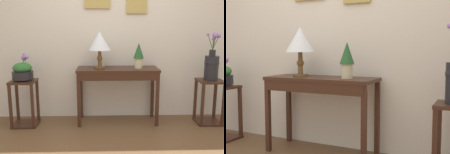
{
  "view_description": "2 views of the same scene",
  "coord_description": "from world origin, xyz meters",
  "views": [
    {
      "loc": [
        -0.12,
        -2.46,
        1.39
      ],
      "look_at": [
        -0.01,
        1.2,
        0.67
      ],
      "focal_mm": 43.19,
      "sensor_mm": 36.0,
      "label": 1
    },
    {
      "loc": [
        1.53,
        -1.44,
        1.07
      ],
      "look_at": [
        0.29,
        1.16,
        0.8
      ],
      "focal_mm": 48.57,
      "sensor_mm": 36.0,
      "label": 2
    }
  ],
  "objects": [
    {
      "name": "console_table",
      "position": [
        0.07,
        1.2,
        0.67
      ],
      "size": [
        1.13,
        0.44,
        0.79
      ],
      "color": "#381E14",
      "rests_on": "ground"
    },
    {
      "name": "back_wall_with_art",
      "position": [
        0.0,
        1.54,
        1.4
      ],
      "size": [
        9.0,
        0.13,
        2.8
      ],
      "color": "beige",
      "rests_on": "ground"
    },
    {
      "name": "table_lamp",
      "position": [
        -0.18,
        1.23,
        1.15
      ],
      "size": [
        0.3,
        0.3,
        0.51
      ],
      "color": "brown",
      "rests_on": "console_table"
    },
    {
      "name": "potted_plant_on_console",
      "position": [
        0.36,
        1.21,
        0.98
      ],
      "size": [
        0.14,
        0.14,
        0.35
      ],
      "color": "beige",
      "rests_on": "console_table"
    }
  ]
}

